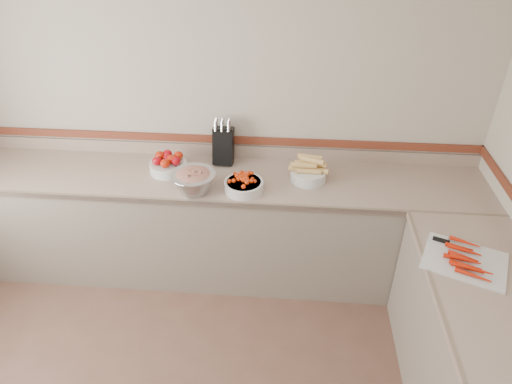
# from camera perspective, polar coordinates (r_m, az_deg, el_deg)

# --- Properties ---
(back_wall) EXTENTS (4.00, 0.00, 4.00)m
(back_wall) POSITION_cam_1_polar(r_m,az_deg,el_deg) (3.48, -4.93, 10.36)
(back_wall) COLOR #AFA290
(back_wall) RESTS_ON ground_plane
(counter_back) EXTENTS (4.00, 0.65, 1.08)m
(counter_back) POSITION_cam_1_polar(r_m,az_deg,el_deg) (3.63, -5.09, -4.05)
(counter_back) COLOR gray
(counter_back) RESTS_ON ground_plane
(knife_block) EXTENTS (0.16, 0.19, 0.37)m
(knife_block) POSITION_cam_1_polar(r_m,az_deg,el_deg) (3.49, -4.10, 5.90)
(knife_block) COLOR black
(knife_block) RESTS_ON counter_back
(tomato_bowl) EXTENTS (0.28, 0.28, 0.14)m
(tomato_bowl) POSITION_cam_1_polar(r_m,az_deg,el_deg) (3.47, -10.92, 3.46)
(tomato_bowl) COLOR silver
(tomato_bowl) RESTS_ON counter_back
(cherry_tomato_bowl) EXTENTS (0.28, 0.28, 0.14)m
(cherry_tomato_bowl) POSITION_cam_1_polar(r_m,az_deg,el_deg) (3.18, -1.52, 0.98)
(cherry_tomato_bowl) COLOR silver
(cherry_tomato_bowl) RESTS_ON counter_back
(corn_bowl) EXTENTS (0.29, 0.26, 0.19)m
(corn_bowl) POSITION_cam_1_polar(r_m,az_deg,el_deg) (3.31, 6.57, 2.55)
(corn_bowl) COLOR silver
(corn_bowl) RESTS_ON counter_back
(rhubarb_bowl) EXTENTS (0.31, 0.31, 0.18)m
(rhubarb_bowl) POSITION_cam_1_polar(r_m,az_deg,el_deg) (3.18, -7.80, 1.44)
(rhubarb_bowl) COLOR #B2B2BA
(rhubarb_bowl) RESTS_ON counter_back
(cutting_board) EXTENTS (0.54, 0.49, 0.06)m
(cutting_board) POSITION_cam_1_polar(r_m,az_deg,el_deg) (2.87, 24.67, -7.65)
(cutting_board) COLOR beige
(cutting_board) RESTS_ON counter_right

